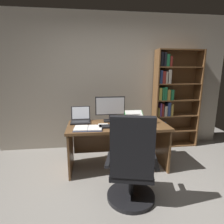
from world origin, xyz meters
TOP-DOWN VIEW (x-y plane):
  - ground_plane at (0.00, 0.00)m, footprint 6.06×6.06m
  - wall_back at (0.00, 2.03)m, footprint 4.64×0.12m
  - desk at (-0.08, 1.12)m, footprint 1.58×0.69m
  - bookshelf at (1.14, 1.82)m, footprint 0.93×0.27m
  - office_chair at (-0.06, 0.18)m, footprint 0.68×0.60m
  - monitor at (-0.18, 1.27)m, footprint 0.49×0.16m
  - laptop at (-0.67, 1.28)m, footprint 0.32×0.32m
  - keyboard at (-0.18, 0.93)m, footprint 0.42×0.15m
  - computer_mouse at (0.12, 0.93)m, footprint 0.06×0.10m
  - reading_stand_with_book at (0.25, 1.32)m, footprint 0.32×0.24m
  - open_binder at (-0.55, 0.88)m, footprint 0.43×0.30m
  - notepad at (-0.32, 1.00)m, footprint 0.17×0.22m
  - pen at (-0.30, 1.00)m, footprint 0.14×0.01m
  - coffee_mug at (0.50, 1.06)m, footprint 0.08×0.08m

SIDE VIEW (x-z plane):
  - ground_plane at x=0.00m, z-range 0.00..0.00m
  - office_chair at x=-0.06m, z-range -0.09..1.02m
  - desk at x=-0.08m, z-range 0.16..0.90m
  - notepad at x=-0.32m, z-range 0.74..0.75m
  - open_binder at x=-0.55m, z-range 0.74..0.76m
  - keyboard at x=-0.18m, z-range 0.74..0.76m
  - pen at x=-0.30m, z-range 0.75..0.75m
  - computer_mouse at x=0.12m, z-range 0.74..0.78m
  - laptop at x=-0.67m, z-range 0.67..0.91m
  - coffee_mug at x=0.50m, z-range 0.74..0.84m
  - reading_stand_with_book at x=0.25m, z-range 0.74..0.88m
  - monitor at x=-0.18m, z-range 0.74..1.16m
  - bookshelf at x=1.14m, z-range 0.00..1.97m
  - wall_back at x=0.00m, z-range 0.00..2.66m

